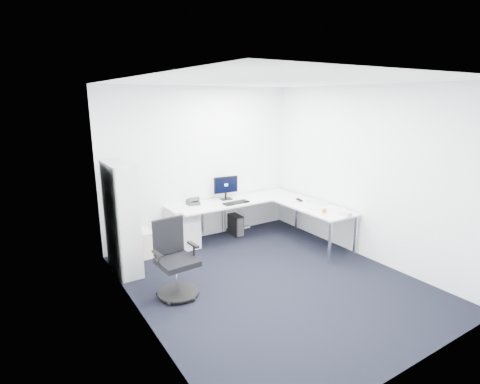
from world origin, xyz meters
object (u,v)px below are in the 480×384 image
bookshelf (122,218)px  laptop (319,196)px  l_desk (248,223)px  task_chair (177,260)px  monitor (226,188)px

bookshelf → laptop: bearing=-10.9°
l_desk → laptop: bearing=-27.9°
bookshelf → task_chair: (0.37, -1.12, -0.31)m
laptop → monitor: bearing=133.1°
bookshelf → laptop: bookshelf is taller
bookshelf → monitor: (2.00, 0.43, 0.11)m
task_chair → monitor: size_ratio=2.18×
task_chair → laptop: bearing=5.1°
laptop → l_desk: bearing=145.2°
l_desk → bookshelf: size_ratio=1.48×
monitor → l_desk: bearing=-63.8°
bookshelf → task_chair: size_ratio=1.63×
l_desk → bookshelf: bookshelf is taller
laptop → bookshelf: bearing=162.2°
l_desk → laptop: size_ratio=6.53×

